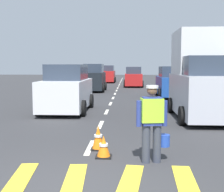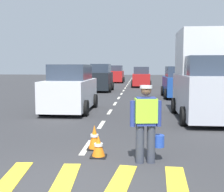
% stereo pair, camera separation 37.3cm
% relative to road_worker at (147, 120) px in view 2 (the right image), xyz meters
% --- Properties ---
extents(ground_plane, '(96.00, 96.00, 0.00)m').
position_rel_road_worker_xyz_m(ground_plane, '(-1.49, 19.38, -0.93)').
color(ground_plane, '#333335').
extents(crosswalk_stripes, '(4.45, 1.93, 0.01)m').
position_rel_road_worker_xyz_m(crosswalk_stripes, '(-1.49, -1.20, -0.92)').
color(crosswalk_stripes, yellow).
rests_on(crosswalk_stripes, ground).
extents(lane_center_line, '(0.14, 46.40, 0.01)m').
position_rel_road_worker_xyz_m(lane_center_line, '(-1.49, 23.58, -0.93)').
color(lane_center_line, silver).
rests_on(lane_center_line, ground).
extents(road_worker, '(0.74, 0.45, 1.67)m').
position_rel_road_worker_xyz_m(road_worker, '(0.00, 0.00, 0.00)').
color(road_worker, '#383D4C').
rests_on(road_worker, ground).
extents(traffic_cone_near, '(0.36, 0.36, 0.61)m').
position_rel_road_worker_xyz_m(traffic_cone_near, '(-1.27, 0.94, -0.63)').
color(traffic_cone_near, black).
rests_on(traffic_cone_near, ground).
extents(traffic_cone_far, '(0.36, 0.36, 0.50)m').
position_rel_road_worker_xyz_m(traffic_cone_far, '(-1.08, 0.30, -0.68)').
color(traffic_cone_far, black).
rests_on(traffic_cone_far, ground).
extents(delivery_truck, '(2.16, 4.60, 3.54)m').
position_rel_road_worker_xyz_m(delivery_truck, '(2.36, 5.78, 0.68)').
color(delivery_truck, silver).
rests_on(delivery_truck, ground).
extents(car_oncoming_third, '(1.92, 4.30, 2.18)m').
position_rel_road_worker_xyz_m(car_oncoming_third, '(-3.08, 31.95, 0.08)').
color(car_oncoming_third, red).
rests_on(car_oncoming_third, ground).
extents(car_outgoing_far, '(1.95, 3.80, 2.02)m').
position_rel_road_worker_xyz_m(car_outgoing_far, '(0.02, 24.03, 0.01)').
color(car_outgoing_far, red).
rests_on(car_outgoing_far, ground).
extents(car_parked_far, '(1.97, 4.06, 2.07)m').
position_rel_road_worker_xyz_m(car_parked_far, '(2.38, 13.81, 0.03)').
color(car_parked_far, '#1E4799').
rests_on(car_parked_far, ground).
extents(car_oncoming_lead, '(2.09, 4.26, 2.15)m').
position_rel_road_worker_xyz_m(car_oncoming_lead, '(-3.32, 7.17, 0.07)').
color(car_oncoming_lead, silver).
rests_on(car_oncoming_lead, ground).
extents(car_oncoming_second, '(1.92, 3.90, 2.27)m').
position_rel_road_worker_xyz_m(car_oncoming_second, '(-3.35, 18.36, 0.12)').
color(car_oncoming_second, black).
rests_on(car_oncoming_second, ground).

